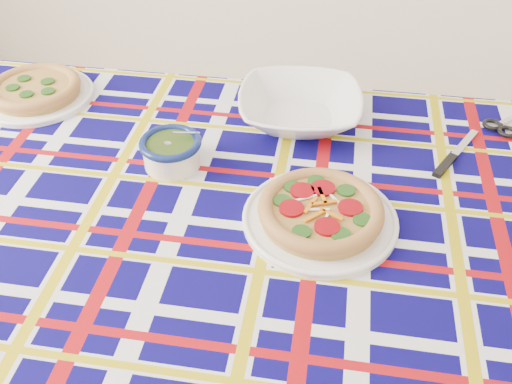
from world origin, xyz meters
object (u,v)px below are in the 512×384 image
at_px(dining_table, 230,233).
at_px(serving_bowl, 300,108).
at_px(main_focaccia_plate, 321,211).
at_px(pesto_bowl, 171,150).

bearing_deg(dining_table, serving_bowl, 72.29).
xyz_separation_m(main_focaccia_plate, pesto_bowl, (-0.37, 0.07, 0.01)).
relative_size(dining_table, main_focaccia_plate, 5.75).
distance_m(dining_table, main_focaccia_plate, 0.22).
relative_size(dining_table, serving_bowl, 6.04).
height_order(pesto_bowl, serving_bowl, pesto_bowl).
bearing_deg(main_focaccia_plate, dining_table, -174.75).
bearing_deg(pesto_bowl, main_focaccia_plate, -10.47).
relative_size(dining_table, pesto_bowl, 13.26).
distance_m(dining_table, pesto_bowl, 0.23).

